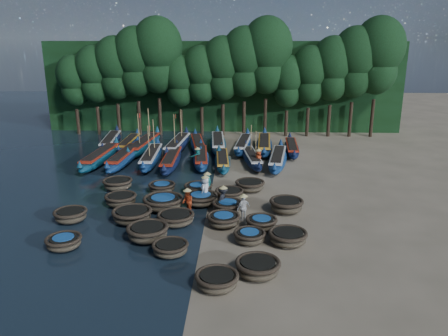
{
  "coord_description": "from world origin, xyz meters",
  "views": [
    {
      "loc": [
        2.0,
        -27.15,
        10.35
      ],
      "look_at": [
        0.86,
        3.08,
        1.3
      ],
      "focal_mm": 35.0,
      "sensor_mm": 36.0,
      "label": 1
    }
  ],
  "objects_px": {
    "coracle_13": "(224,220)",
    "fisherman_5": "(198,157)",
    "long_boat_6": "(222,161)",
    "long_boat_4": "(171,160)",
    "long_boat_14": "(218,143)",
    "coracle_23": "(229,193)",
    "long_boat_5": "(201,158)",
    "coracle_12": "(176,218)",
    "long_boat_8": "(278,159)",
    "coracle_4": "(258,267)",
    "coracle_18": "(228,206)",
    "fisherman_4": "(243,207)",
    "coracle_10": "(71,215)",
    "long_boat_1": "(100,157)",
    "fisherman_0": "(205,189)",
    "coracle_21": "(162,187)",
    "long_boat_2": "(124,157)",
    "coracle_9": "(288,237)",
    "long_boat_12": "(178,145)",
    "coracle_14": "(261,223)",
    "coracle_20": "(118,184)",
    "long_boat_11": "(144,145)",
    "long_boat_10": "(129,143)",
    "coracle_24": "(250,185)",
    "coracle_8": "(250,236)",
    "long_boat_3": "(151,157)",
    "coracle_16": "(163,202)",
    "coracle_22": "(198,188)",
    "coracle_7": "(170,248)",
    "long_boat_13": "(198,144)",
    "coracle_3": "(217,280)",
    "coracle_15": "(121,199)",
    "long_boat_17": "(292,148)",
    "long_boat_9": "(111,141)",
    "fisherman_2": "(188,201)",
    "coracle_19": "(286,205)",
    "long_boat_16": "(264,145)",
    "long_boat_15": "(243,145)",
    "long_boat_7": "(252,158)"
  },
  "relations": [
    {
      "from": "coracle_10",
      "to": "coracle_23",
      "type": "xyz_separation_m",
      "value": [
        9.17,
        4.18,
        -0.05
      ]
    },
    {
      "from": "coracle_16",
      "to": "coracle_20",
      "type": "distance_m",
      "value": 5.29
    },
    {
      "from": "fisherman_0",
      "to": "coracle_21",
      "type": "bearing_deg",
      "value": -97.61
    },
    {
      "from": "long_boat_4",
      "to": "long_boat_16",
      "type": "xyz_separation_m",
      "value": [
        8.05,
        5.57,
        0.03
      ]
    },
    {
      "from": "long_boat_4",
      "to": "coracle_4",
      "type": "bearing_deg",
      "value": -70.04
    },
    {
      "from": "coracle_7",
      "to": "coracle_22",
      "type": "bearing_deg",
      "value": 86.6
    },
    {
      "from": "coracle_18",
      "to": "fisherman_4",
      "type": "relative_size",
      "value": 1.24
    },
    {
      "from": "long_boat_1",
      "to": "long_boat_6",
      "type": "relative_size",
      "value": 1.19
    },
    {
      "from": "coracle_10",
      "to": "long_boat_4",
      "type": "xyz_separation_m",
      "value": [
        4.11,
        11.69,
        0.13
      ]
    },
    {
      "from": "long_boat_10",
      "to": "long_boat_1",
      "type": "bearing_deg",
      "value": -101.43
    },
    {
      "from": "coracle_4",
      "to": "coracle_15",
      "type": "relative_size",
      "value": 0.88
    },
    {
      "from": "coracle_23",
      "to": "long_boat_5",
      "type": "relative_size",
      "value": 0.3
    },
    {
      "from": "long_boat_6",
      "to": "fisherman_5",
      "type": "bearing_deg",
      "value": 172.95
    },
    {
      "from": "coracle_8",
      "to": "long_boat_5",
      "type": "xyz_separation_m",
      "value": [
        -3.86,
        14.89,
        0.14
      ]
    },
    {
      "from": "coracle_10",
      "to": "long_boat_5",
      "type": "relative_size",
      "value": 0.26
    },
    {
      "from": "fisherman_2",
      "to": "fisherman_4",
      "type": "distance_m",
      "value": 3.49
    },
    {
      "from": "coracle_3",
      "to": "fisherman_0",
      "type": "relative_size",
      "value": 1.13
    },
    {
      "from": "coracle_12",
      "to": "long_boat_8",
      "type": "distance_m",
      "value": 14.2
    },
    {
      "from": "coracle_22",
      "to": "long_boat_9",
      "type": "xyz_separation_m",
      "value": [
        -9.88,
        13.0,
        0.19
      ]
    },
    {
      "from": "coracle_24",
      "to": "long_boat_5",
      "type": "height_order",
      "value": "long_boat_5"
    },
    {
      "from": "coracle_20",
      "to": "long_boat_14",
      "type": "distance_m",
      "value": 13.71
    },
    {
      "from": "coracle_20",
      "to": "long_boat_5",
      "type": "xyz_separation_m",
      "value": [
        5.32,
        6.84,
        0.08
      ]
    },
    {
      "from": "coracle_9",
      "to": "long_boat_12",
      "type": "distance_m",
      "value": 21.12
    },
    {
      "from": "long_boat_14",
      "to": "fisherman_5",
      "type": "distance_m",
      "value": 5.98
    },
    {
      "from": "coracle_8",
      "to": "coracle_24",
      "type": "distance_m",
      "value": 8.11
    },
    {
      "from": "long_boat_2",
      "to": "long_boat_3",
      "type": "bearing_deg",
      "value": 7.84
    },
    {
      "from": "coracle_15",
      "to": "long_boat_12",
      "type": "bearing_deg",
      "value": 83.4
    },
    {
      "from": "long_boat_8",
      "to": "fisherman_4",
      "type": "relative_size",
      "value": 4.7
    },
    {
      "from": "long_boat_10",
      "to": "long_boat_13",
      "type": "height_order",
      "value": "long_boat_13"
    },
    {
      "from": "coracle_16",
      "to": "long_boat_16",
      "type": "height_order",
      "value": "long_boat_16"
    },
    {
      "from": "long_boat_3",
      "to": "long_boat_5",
      "type": "bearing_deg",
      "value": -1.22
    },
    {
      "from": "coracle_14",
      "to": "coracle_18",
      "type": "height_order",
      "value": "coracle_18"
    },
    {
      "from": "long_boat_2",
      "to": "fisherman_4",
      "type": "bearing_deg",
      "value": -45.95
    },
    {
      "from": "long_boat_7",
      "to": "long_boat_10",
      "type": "bearing_deg",
      "value": 149.42
    },
    {
      "from": "coracle_13",
      "to": "fisherman_5",
      "type": "xyz_separation_m",
      "value": [
        -2.66,
        12.25,
        0.38
      ]
    },
    {
      "from": "coracle_22",
      "to": "fisherman_4",
      "type": "distance_m",
      "value": 5.51
    },
    {
      "from": "long_boat_1",
      "to": "long_boat_12",
      "type": "bearing_deg",
      "value": 41.4
    },
    {
      "from": "coracle_15",
      "to": "long_boat_17",
      "type": "relative_size",
      "value": 0.32
    },
    {
      "from": "long_boat_6",
      "to": "long_boat_4",
      "type": "bearing_deg",
      "value": 178.33
    },
    {
      "from": "coracle_8",
      "to": "coracle_16",
      "type": "relative_size",
      "value": 0.7
    },
    {
      "from": "coracle_9",
      "to": "long_boat_15",
      "type": "distance_m",
      "value": 19.97
    },
    {
      "from": "coracle_24",
      "to": "long_boat_13",
      "type": "relative_size",
      "value": 0.28
    },
    {
      "from": "coracle_20",
      "to": "long_boat_11",
      "type": "relative_size",
      "value": 0.26
    },
    {
      "from": "coracle_22",
      "to": "long_boat_3",
      "type": "height_order",
      "value": "long_boat_3"
    },
    {
      "from": "long_boat_11",
      "to": "long_boat_14",
      "type": "distance_m",
      "value": 7.03
    },
    {
      "from": "coracle_18",
      "to": "long_boat_1",
      "type": "relative_size",
      "value": 0.25
    },
    {
      "from": "coracle_7",
      "to": "coracle_23",
      "type": "distance_m",
      "value": 8.45
    },
    {
      "from": "coracle_19",
      "to": "coracle_24",
      "type": "bearing_deg",
      "value": 119.5
    },
    {
      "from": "coracle_13",
      "to": "long_boat_11",
      "type": "xyz_separation_m",
      "value": [
        -8.18,
        16.97,
        0.21
      ]
    },
    {
      "from": "coracle_24",
      "to": "long_boat_4",
      "type": "relative_size",
      "value": 0.26
    }
  ]
}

